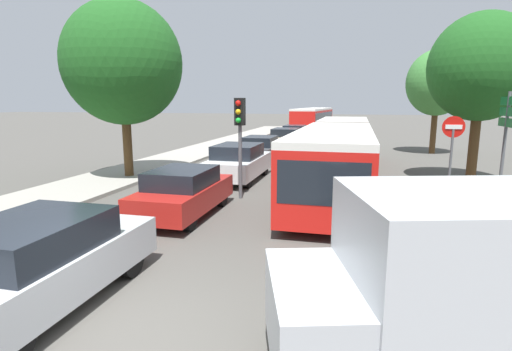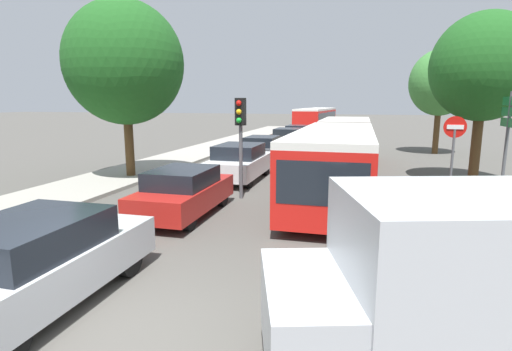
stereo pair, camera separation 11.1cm
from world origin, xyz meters
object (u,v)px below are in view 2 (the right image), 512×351
object	(u,v)px
no_entry_sign	(453,145)
tree_left_mid	(125,63)
queued_car_red	(184,192)
tree_right_mid	(482,70)
queued_car_graphite	(262,149)
traffic_light	(240,125)
direction_sign_post	(509,124)
city_bus_rear	(316,118)
white_van	(502,284)
queued_car_silver	(36,262)
tree_right_far	(440,83)
queued_car_white	(240,162)
queued_car_tan	(288,139)
queued_car_navy	(297,134)
articulated_bus	(340,148)

from	to	relation	value
no_entry_sign	tree_left_mid	xyz separation A→B (m)	(-12.50, 0.82, 2.95)
queued_car_red	tree_right_mid	world-z (taller)	tree_right_mid
queued_car_graphite	traffic_light	distance (m)	8.53
traffic_light	direction_sign_post	bearing A→B (deg)	106.32
city_bus_rear	no_entry_sign	distance (m)	31.98
white_van	no_entry_sign	xyz separation A→B (m)	(1.28, 9.39, 0.64)
queued_car_silver	no_entry_sign	distance (m)	12.23
white_van	city_bus_rear	bearing A→B (deg)	-97.44
white_van	tree_right_far	xyz separation A→B (m)	(2.91, 22.51, 3.16)
queued_car_white	white_van	distance (m)	12.84
queued_car_tan	traffic_light	distance (m)	14.30
white_van	tree_left_mid	xyz separation A→B (m)	(-11.22, 10.20, 3.59)
queued_car_navy	traffic_light	xyz separation A→B (m)	(1.06, -18.87, 1.78)
city_bus_rear	queued_car_tan	xyz separation A→B (m)	(0.16, -18.24, -0.71)
queued_car_navy	tree_left_mid	distance (m)	17.74
city_bus_rear	traffic_light	bearing A→B (deg)	-173.52
white_van	direction_sign_post	bearing A→B (deg)	-123.51
city_bus_rear	queued_car_silver	world-z (taller)	city_bus_rear
queued_car_navy	tree_left_mid	bearing A→B (deg)	164.48
queued_car_navy	queued_car_red	bearing A→B (deg)	-179.87
queued_car_tan	tree_right_far	size ratio (longest dim) A/B	0.66
queued_car_tan	queued_car_navy	size ratio (longest dim) A/B	1.04
articulated_bus	queued_car_red	size ratio (longest dim) A/B	3.98
queued_car_red	tree_right_mid	size ratio (longest dim) A/B	0.60
queued_car_red	tree_right_far	distance (m)	19.77
queued_car_red	white_van	size ratio (longest dim) A/B	0.75
queued_car_red	queued_car_graphite	size ratio (longest dim) A/B	0.99
queued_car_navy	tree_right_mid	size ratio (longest dim) A/B	0.61
white_van	tree_right_far	bearing A→B (deg)	-114.19
articulated_bus	no_entry_sign	world-z (taller)	no_entry_sign
queued_car_red	tree_left_mid	xyz separation A→B (m)	(-4.67, 4.65, 4.12)
queued_car_tan	white_van	xyz separation A→B (m)	(6.51, -22.12, 0.50)
tree_left_mid	tree_right_far	bearing A→B (deg)	41.07
white_van	tree_right_mid	size ratio (longest dim) A/B	0.80
queued_car_graphite	traffic_light	size ratio (longest dim) A/B	1.20
traffic_light	tree_right_mid	xyz separation A→B (m)	(8.31, 4.81, 1.97)
tree_right_mid	tree_left_mid	bearing A→B (deg)	-169.57
queued_car_silver	queued_car_graphite	distance (m)	16.11
queued_car_silver	tree_left_mid	size ratio (longest dim) A/B	0.58
no_entry_sign	traffic_light	bearing A→B (deg)	-78.27
tree_right_mid	tree_right_far	world-z (taller)	tree_right_mid
queued_car_navy	no_entry_sign	bearing A→B (deg)	-155.69
queued_car_silver	queued_car_tan	bearing A→B (deg)	-0.24
queued_car_red	queued_car_graphite	xyz separation A→B (m)	(-0.31, 10.65, 0.01)
queued_car_silver	direction_sign_post	distance (m)	13.55
traffic_light	direction_sign_post	xyz separation A→B (m)	(8.44, 1.66, 0.07)
queued_car_silver	queued_car_graphite	world-z (taller)	queued_car_silver
no_entry_sign	tree_right_far	distance (m)	13.46
articulated_bus	queued_car_navy	size ratio (longest dim) A/B	3.93
queued_car_tan	tree_right_far	world-z (taller)	tree_right_far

